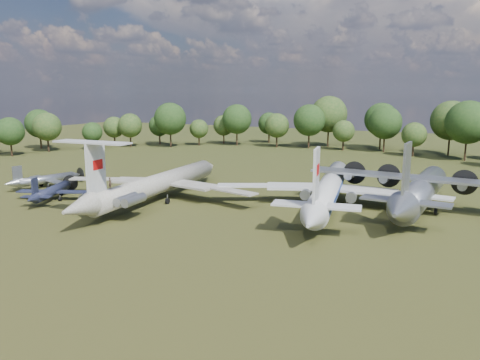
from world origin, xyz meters
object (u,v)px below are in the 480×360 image
at_px(person_on_il62, 110,183).
at_px(tu104_jet, 329,192).
at_px(il62_airliner, 159,187).
at_px(an12_transport, 420,195).
at_px(small_prop_west, 52,194).
at_px(small_prop_northwest, 46,181).

bearing_deg(person_on_il62, tu104_jet, -131.88).
xyz_separation_m(il62_airliner, an12_transport, (39.43, 11.54, 0.30)).
distance_m(small_prop_west, person_on_il62, 17.73).
bearing_deg(il62_airliner, an12_transport, 12.63).
bearing_deg(tu104_jet, person_on_il62, -151.63).
bearing_deg(small_prop_west, person_on_il62, -37.01).
xyz_separation_m(il62_airliner, tu104_jet, (26.45, 7.72, 0.16)).
distance_m(il62_airliner, person_on_il62, 12.84).
bearing_deg(il62_airliner, person_on_il62, -90.00).
distance_m(il62_airliner, tu104_jet, 27.56).
bearing_deg(tu104_jet, il62_airliner, -173.54).
bearing_deg(tu104_jet, an12_transport, 6.59).
relative_size(small_prop_west, small_prop_northwest, 1.02).
distance_m(tu104_jet, small_prop_northwest, 52.44).
xyz_separation_m(tu104_jet, an12_transport, (12.98, 3.82, 0.15)).
distance_m(an12_transport, small_prop_west, 58.65).
xyz_separation_m(tu104_jet, small_prop_west, (-42.31, -15.67, -1.19)).
distance_m(il62_airliner, small_prop_northwest, 25.32).
height_order(an12_transport, person_on_il62, person_on_il62).
distance_m(il62_airliner, an12_transport, 41.09).
bearing_deg(person_on_il62, il62_airliner, -76.38).
height_order(small_prop_west, person_on_il62, person_on_il62).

